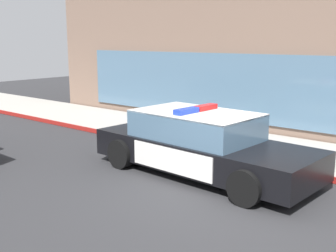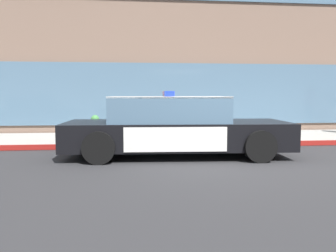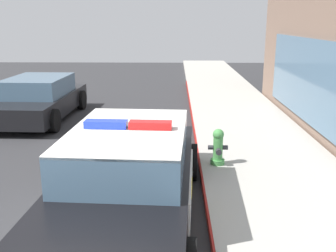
{
  "view_description": "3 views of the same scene",
  "coord_description": "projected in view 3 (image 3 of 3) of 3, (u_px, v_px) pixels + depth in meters",
  "views": [
    {
      "loc": [
        3.88,
        -6.63,
        2.94
      ],
      "look_at": [
        -2.83,
        1.51,
        0.75
      ],
      "focal_mm": 45.0,
      "sensor_mm": 36.0,
      "label": 1
    },
    {
      "loc": [
        -2.31,
        -7.38,
        1.42
      ],
      "look_at": [
        -1.27,
        2.02,
        0.58
      ],
      "focal_mm": 38.01,
      "sensor_mm": 36.0,
      "label": 2
    },
    {
      "loc": [
        4.21,
        1.46,
        2.94
      ],
      "look_at": [
        -2.43,
        1.32,
        1.14
      ],
      "focal_mm": 42.02,
      "sensor_mm": 36.0,
      "label": 3
    }
  ],
  "objects": [
    {
      "name": "fire_hydrant",
      "position": [
        218.0,
        147.0,
        7.78
      ],
      "size": [
        0.34,
        0.39,
        0.73
      ],
      "color": "#4C994C",
      "rests_on": "sidewalk"
    },
    {
      "name": "car_far_lane",
      "position": [
        39.0,
        99.0,
        11.91
      ],
      "size": [
        4.36,
        2.1,
        1.29
      ],
      "rotation": [
        0.0,
        0.0,
        3.11
      ],
      "color": "black",
      "rests_on": "ground"
    },
    {
      "name": "police_cruiser",
      "position": [
        128.0,
        176.0,
        5.89
      ],
      "size": [
        5.17,
        2.29,
        1.49
      ],
      "rotation": [
        0.0,
        0.0,
        -0.05
      ],
      "color": "black",
      "rests_on": "ground"
    }
  ]
}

